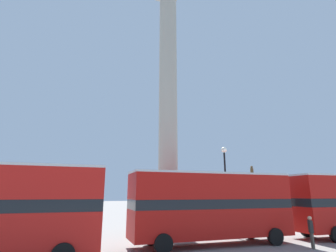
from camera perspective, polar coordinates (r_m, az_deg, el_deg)
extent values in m
plane|color=gray|center=(22.24, 0.00, -22.32)|extent=(200.00, 200.00, 0.00)
cube|color=#A39E8E|center=(22.19, 0.00, -21.18)|extent=(5.08, 5.08, 0.89)
cube|color=#A39E8E|center=(22.10, 0.00, -18.90)|extent=(3.66, 3.66, 0.89)
cylinder|color=#A39E8E|center=(23.82, 0.00, 7.71)|extent=(1.63, 1.63, 20.51)
cylinder|color=black|center=(22.77, 27.93, -19.28)|extent=(1.00, 0.31, 1.00)
cylinder|color=black|center=(15.42, -21.47, -22.96)|extent=(1.01, 0.32, 1.00)
cube|color=#B7140F|center=(17.31, 9.60, -19.94)|extent=(10.20, 2.73, 1.64)
cube|color=black|center=(17.24, 9.44, -16.31)|extent=(10.20, 2.68, 0.55)
cube|color=#B7140F|center=(17.23, 9.30, -12.94)|extent=(10.20, 2.73, 1.48)
cube|color=silver|center=(17.27, 9.19, -10.29)|extent=(10.20, 2.73, 0.12)
cylinder|color=black|center=(20.32, 17.40, -21.01)|extent=(1.01, 0.32, 1.00)
cylinder|color=black|center=(18.33, 22.33, -21.39)|extent=(1.01, 0.32, 1.00)
cylinder|color=black|center=(17.28, -3.80, -22.85)|extent=(1.01, 0.32, 1.00)
cylinder|color=black|center=(14.89, -1.03, -24.22)|extent=(1.01, 0.32, 1.00)
cube|color=#A39E8E|center=(32.29, 18.39, -16.67)|extent=(3.28, 2.53, 2.83)
ellipsoid|color=brown|center=(32.28, 17.95, -11.28)|extent=(2.26, 1.33, 1.07)
cone|color=brown|center=(32.80, 19.50, -10.35)|extent=(1.10, 0.71, 1.13)
cylinder|color=brown|center=(32.34, 17.81, -9.54)|extent=(0.36, 0.36, 0.90)
sphere|color=brown|center=(32.39, 17.73, -8.50)|extent=(0.28, 0.28, 0.28)
cylinder|color=brown|center=(32.84, 18.94, -13.14)|extent=(0.20, 0.20, 1.10)
cylinder|color=brown|center=(32.32, 19.46, -13.09)|extent=(0.20, 0.20, 1.10)
cylinder|color=brown|center=(32.20, 16.75, -13.29)|extent=(0.20, 0.20, 1.10)
cylinder|color=brown|center=(31.67, 17.23, -13.25)|extent=(0.20, 0.20, 1.10)
cylinder|color=black|center=(21.54, 13.03, -21.69)|extent=(0.31, 0.31, 0.40)
cylinder|color=black|center=(21.35, 12.58, -13.93)|extent=(0.14, 0.14, 6.22)
sphere|color=white|center=(21.63, 12.09, -5.07)|extent=(0.45, 0.45, 0.45)
cylinder|color=#4C473D|center=(18.25, 28.83, -20.99)|extent=(0.14, 0.14, 0.85)
cylinder|color=#4C473D|center=(18.01, 29.03, -21.08)|extent=(0.14, 0.14, 0.85)
cube|color=black|center=(18.03, 28.62, -18.64)|extent=(0.40, 0.49, 0.68)
sphere|color=tan|center=(17.99, 28.44, -17.22)|extent=(0.23, 0.23, 0.23)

